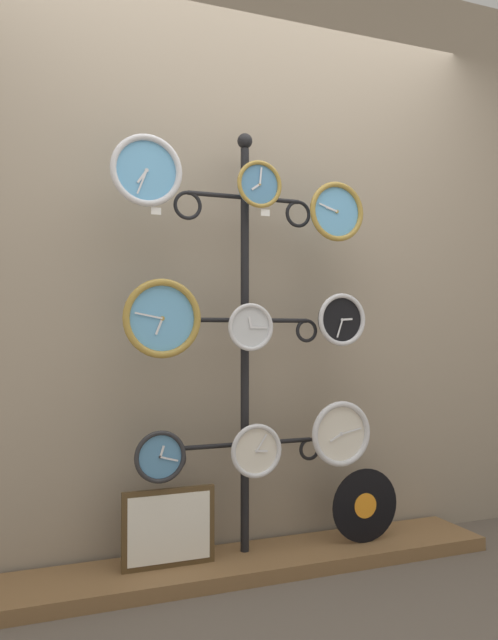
# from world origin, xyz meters

# --- Properties ---
(ground_plane) EXTENTS (12.00, 12.00, 0.00)m
(ground_plane) POSITION_xyz_m (0.00, 0.00, 0.00)
(ground_plane) COLOR brown
(shop_wall) EXTENTS (4.40, 0.04, 2.80)m
(shop_wall) POSITION_xyz_m (0.00, 0.57, 1.40)
(shop_wall) COLOR gray
(shop_wall) RESTS_ON ground_plane
(low_shelf) EXTENTS (2.20, 0.36, 0.06)m
(low_shelf) POSITION_xyz_m (0.00, 0.35, 0.03)
(low_shelf) COLOR brown
(low_shelf) RESTS_ON ground_plane
(display_stand) EXTENTS (0.73, 0.38, 1.88)m
(display_stand) POSITION_xyz_m (-0.00, 0.41, 0.64)
(display_stand) COLOR black
(display_stand) RESTS_ON ground_plane
(clock_top_left) EXTENTS (0.29, 0.04, 0.29)m
(clock_top_left) POSITION_xyz_m (-0.46, 0.31, 1.65)
(clock_top_left) COLOR #60A8DB
(clock_top_center) EXTENTS (0.20, 0.04, 0.20)m
(clock_top_center) POSITION_xyz_m (0.03, 0.31, 1.64)
(clock_top_center) COLOR #4C84B2
(clock_top_right) EXTENTS (0.27, 0.04, 0.27)m
(clock_top_right) POSITION_xyz_m (0.41, 0.32, 1.55)
(clock_top_right) COLOR #60A8DB
(clock_middle_left) EXTENTS (0.32, 0.04, 0.32)m
(clock_middle_left) POSITION_xyz_m (-0.39, 0.31, 1.06)
(clock_middle_left) COLOR #60A8DB
(clock_middle_center) EXTENTS (0.20, 0.04, 0.20)m
(clock_middle_center) POSITION_xyz_m (-0.01, 0.32, 1.03)
(clock_middle_center) COLOR silver
(clock_middle_right) EXTENTS (0.24, 0.04, 0.24)m
(clock_middle_right) POSITION_xyz_m (0.43, 0.33, 1.06)
(clock_middle_right) COLOR black
(clock_bottom_left) EXTENTS (0.21, 0.04, 0.21)m
(clock_bottom_left) POSITION_xyz_m (-0.39, 0.33, 0.51)
(clock_bottom_left) COLOR #4C84B2
(clock_bottom_center) EXTENTS (0.23, 0.04, 0.23)m
(clock_bottom_center) POSITION_xyz_m (0.01, 0.31, 0.51)
(clock_bottom_center) COLOR silver
(clock_bottom_right) EXTENTS (0.29, 0.04, 0.29)m
(clock_bottom_right) POSITION_xyz_m (0.42, 0.31, 0.56)
(clock_bottom_right) COLOR silver
(vinyl_record) EXTENTS (0.33, 0.01, 0.33)m
(vinyl_record) POSITION_xyz_m (0.54, 0.31, 0.23)
(vinyl_record) COLOR black
(vinyl_record) RESTS_ON low_shelf
(picture_frame) EXTENTS (0.38, 0.02, 0.32)m
(picture_frame) POSITION_xyz_m (-0.35, 0.35, 0.22)
(picture_frame) COLOR #4C381E
(picture_frame) RESTS_ON low_shelf
(price_tag_upper) EXTENTS (0.04, 0.00, 0.03)m
(price_tag_upper) POSITION_xyz_m (-0.42, 0.30, 1.49)
(price_tag_upper) COLOR white
(price_tag_mid) EXTENTS (0.04, 0.00, 0.03)m
(price_tag_mid) POSITION_xyz_m (0.05, 0.31, 1.52)
(price_tag_mid) COLOR white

